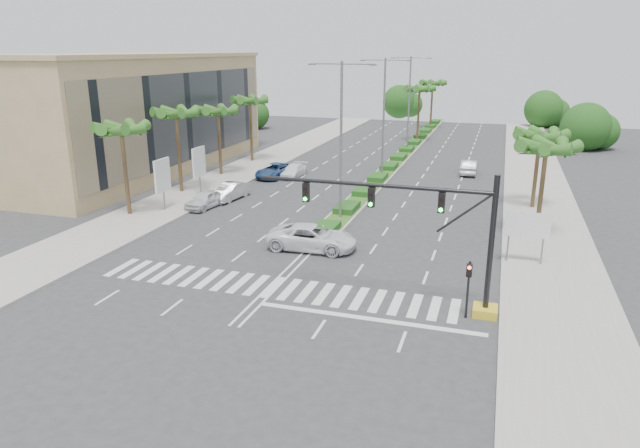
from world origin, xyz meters
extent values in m
plane|color=#333335|center=(0.00, 0.00, 0.00)|extent=(160.00, 160.00, 0.00)
cube|color=gray|center=(15.20, 20.00, 0.07)|extent=(6.00, 120.00, 0.15)
cube|color=gray|center=(-15.20, 20.00, 0.07)|extent=(6.00, 120.00, 0.15)
cube|color=gray|center=(0.00, 45.00, 0.10)|extent=(2.20, 75.00, 0.20)
cube|color=#2A511B|center=(0.00, 45.00, 0.22)|extent=(1.80, 75.00, 0.04)
cube|color=tan|center=(-26.00, 26.00, 6.00)|extent=(12.00, 36.00, 12.00)
cube|color=gold|center=(11.50, 0.00, 0.23)|extent=(1.20, 1.20, 0.45)
cylinder|color=black|center=(11.50, 0.00, 3.70)|extent=(0.28, 0.28, 7.00)
cylinder|color=black|center=(5.50, 0.00, 6.30)|extent=(12.00, 0.20, 0.20)
cylinder|color=black|center=(10.10, 0.00, 5.20)|extent=(2.53, 0.12, 2.15)
cube|color=black|center=(9.00, 0.00, 5.65)|extent=(0.32, 0.24, 1.00)
cylinder|color=#19E533|center=(9.00, -0.14, 5.33)|extent=(0.20, 0.06, 0.20)
cube|color=black|center=(5.50, 0.00, 5.65)|extent=(0.32, 0.24, 1.00)
cylinder|color=#19E533|center=(5.50, -0.14, 5.33)|extent=(0.20, 0.06, 0.20)
cube|color=black|center=(2.00, 0.00, 5.65)|extent=(0.32, 0.24, 1.00)
cylinder|color=#19E533|center=(2.00, -0.14, 5.33)|extent=(0.20, 0.06, 0.20)
cylinder|color=black|center=(10.60, -0.60, 1.50)|extent=(0.12, 0.12, 3.00)
cube|color=black|center=(10.60, -0.75, 2.60)|extent=(0.28, 0.22, 0.65)
cylinder|color=red|center=(10.60, -0.88, 2.78)|extent=(0.18, 0.05, 0.18)
cylinder|color=slate|center=(12.50, 8.00, 1.40)|extent=(0.10, 0.10, 2.80)
cylinder|color=slate|center=(14.50, 8.00, 1.40)|extent=(0.10, 0.10, 2.80)
cube|color=#0C6638|center=(13.50, 8.00, 2.60)|extent=(2.60, 0.08, 1.50)
cube|color=white|center=(13.50, 7.95, 2.60)|extent=(2.70, 0.02, 1.60)
cylinder|color=slate|center=(-14.50, 12.00, 1.40)|extent=(0.12, 0.12, 2.80)
cube|color=white|center=(-14.50, 12.00, 3.00)|extent=(0.18, 2.10, 2.70)
cube|color=#D8594C|center=(-14.50, 12.00, 3.00)|extent=(0.12, 2.00, 2.60)
cylinder|color=slate|center=(-14.50, 18.00, 1.40)|extent=(0.12, 0.12, 2.80)
cube|color=white|center=(-14.50, 18.00, 3.00)|extent=(0.18, 2.10, 2.70)
cube|color=#D8594C|center=(-14.50, 18.00, 3.00)|extent=(0.12, 2.00, 2.60)
cylinder|color=brown|center=(-16.50, 10.00, 3.50)|extent=(0.32, 0.32, 7.00)
sphere|color=brown|center=(-16.50, 10.00, 6.90)|extent=(0.70, 0.70, 0.70)
cone|color=#2A601E|center=(-15.40, 10.00, 6.80)|extent=(0.90, 3.62, 1.50)
cone|color=#2A601E|center=(-15.81, 10.86, 6.80)|extent=(3.39, 2.96, 1.50)
cone|color=#2A601E|center=(-16.74, 11.07, 6.80)|extent=(3.73, 1.68, 1.50)
cone|color=#2A601E|center=(-17.49, 10.48, 6.80)|extent=(2.38, 3.65, 1.50)
cone|color=#2A601E|center=(-17.49, 9.52, 6.80)|extent=(2.38, 3.65, 1.50)
cone|color=#2A601E|center=(-16.74, 8.93, 6.80)|extent=(3.73, 1.68, 1.50)
cone|color=#2A601E|center=(-15.81, 9.14, 6.80)|extent=(3.39, 2.96, 1.50)
cylinder|color=brown|center=(-16.50, 18.00, 3.70)|extent=(0.32, 0.32, 7.40)
sphere|color=brown|center=(-16.50, 18.00, 7.30)|extent=(0.70, 0.70, 0.70)
cone|color=#2A601E|center=(-15.40, 18.00, 7.20)|extent=(0.90, 3.62, 1.50)
cone|color=#2A601E|center=(-15.81, 18.86, 7.20)|extent=(3.39, 2.96, 1.50)
cone|color=#2A601E|center=(-16.74, 19.07, 7.20)|extent=(3.73, 1.68, 1.50)
cone|color=#2A601E|center=(-17.49, 18.48, 7.20)|extent=(2.38, 3.65, 1.50)
cone|color=#2A601E|center=(-17.49, 17.52, 7.20)|extent=(2.38, 3.65, 1.50)
cone|color=#2A601E|center=(-16.74, 16.93, 7.20)|extent=(3.73, 1.68, 1.50)
cone|color=#2A601E|center=(-15.81, 17.14, 7.20)|extent=(3.39, 2.96, 1.50)
cylinder|color=brown|center=(-16.50, 26.00, 3.40)|extent=(0.32, 0.32, 6.80)
sphere|color=brown|center=(-16.50, 26.00, 6.70)|extent=(0.70, 0.70, 0.70)
cone|color=#2A601E|center=(-15.40, 26.00, 6.60)|extent=(0.90, 3.62, 1.50)
cone|color=#2A601E|center=(-15.81, 26.86, 6.60)|extent=(3.39, 2.96, 1.50)
cone|color=#2A601E|center=(-16.74, 27.07, 6.60)|extent=(3.73, 1.68, 1.50)
cone|color=#2A601E|center=(-17.49, 26.48, 6.60)|extent=(2.38, 3.65, 1.50)
cone|color=#2A601E|center=(-17.49, 25.52, 6.60)|extent=(2.38, 3.65, 1.50)
cone|color=#2A601E|center=(-16.74, 24.93, 6.60)|extent=(3.73, 1.68, 1.50)
cone|color=#2A601E|center=(-15.81, 25.14, 6.60)|extent=(3.39, 2.96, 1.50)
cylinder|color=brown|center=(-16.50, 34.00, 3.60)|extent=(0.32, 0.32, 7.20)
sphere|color=brown|center=(-16.50, 34.00, 7.10)|extent=(0.70, 0.70, 0.70)
cone|color=#2A601E|center=(-15.40, 34.00, 7.00)|extent=(0.90, 3.62, 1.50)
cone|color=#2A601E|center=(-15.81, 34.86, 7.00)|extent=(3.39, 2.96, 1.50)
cone|color=#2A601E|center=(-16.74, 35.07, 7.00)|extent=(3.73, 1.68, 1.50)
cone|color=#2A601E|center=(-17.49, 34.48, 7.00)|extent=(2.38, 3.65, 1.50)
cone|color=#2A601E|center=(-17.49, 33.52, 7.00)|extent=(2.38, 3.65, 1.50)
cone|color=#2A601E|center=(-16.74, 32.93, 7.00)|extent=(3.73, 1.68, 1.50)
cone|color=#2A601E|center=(-15.81, 33.14, 7.00)|extent=(3.39, 2.96, 1.50)
cylinder|color=brown|center=(14.50, 14.00, 3.25)|extent=(0.32, 0.32, 6.50)
sphere|color=brown|center=(14.50, 14.00, 6.40)|extent=(0.70, 0.70, 0.70)
cone|color=#2A601E|center=(15.60, 14.00, 6.30)|extent=(0.90, 3.62, 1.50)
cone|color=#2A601E|center=(15.19, 14.86, 6.30)|extent=(3.39, 2.96, 1.50)
cone|color=#2A601E|center=(14.26, 15.07, 6.30)|extent=(3.73, 1.68, 1.50)
cone|color=#2A601E|center=(13.51, 14.48, 6.30)|extent=(2.38, 3.65, 1.50)
cone|color=#2A601E|center=(13.51, 13.52, 6.30)|extent=(2.38, 3.65, 1.50)
cone|color=#2A601E|center=(14.26, 12.93, 6.30)|extent=(3.73, 1.68, 1.50)
cone|color=#2A601E|center=(15.19, 13.14, 6.30)|extent=(3.39, 2.96, 1.50)
cylinder|color=brown|center=(14.50, 22.00, 3.10)|extent=(0.32, 0.32, 6.20)
sphere|color=brown|center=(14.50, 22.00, 6.10)|extent=(0.70, 0.70, 0.70)
cone|color=#2A601E|center=(15.60, 22.00, 6.00)|extent=(0.90, 3.62, 1.50)
cone|color=#2A601E|center=(15.19, 22.86, 6.00)|extent=(3.39, 2.96, 1.50)
cone|color=#2A601E|center=(14.26, 23.07, 6.00)|extent=(3.73, 1.68, 1.50)
cone|color=#2A601E|center=(13.51, 22.48, 6.00)|extent=(2.38, 3.65, 1.50)
cone|color=#2A601E|center=(13.51, 21.52, 6.00)|extent=(2.38, 3.65, 1.50)
cone|color=#2A601E|center=(14.26, 20.93, 6.00)|extent=(3.73, 1.68, 1.50)
cone|color=#2A601E|center=(15.19, 21.14, 6.00)|extent=(3.39, 2.96, 1.50)
cylinder|color=brown|center=(0.00, 55.00, 3.75)|extent=(0.32, 0.32, 7.50)
sphere|color=brown|center=(0.00, 55.00, 7.40)|extent=(0.70, 0.70, 0.70)
cone|color=#2A601E|center=(1.10, 55.00, 7.30)|extent=(0.90, 3.62, 1.50)
cone|color=#2A601E|center=(0.69, 55.86, 7.30)|extent=(3.39, 2.96, 1.50)
cone|color=#2A601E|center=(-0.24, 56.07, 7.30)|extent=(3.73, 1.68, 1.50)
cone|color=#2A601E|center=(-0.99, 55.48, 7.30)|extent=(2.38, 3.65, 1.50)
cone|color=#2A601E|center=(-0.99, 54.52, 7.30)|extent=(2.38, 3.65, 1.50)
cone|color=#2A601E|center=(-0.24, 53.93, 7.30)|extent=(3.73, 1.68, 1.50)
cone|color=#2A601E|center=(0.69, 54.14, 7.30)|extent=(3.39, 2.96, 1.50)
cylinder|color=brown|center=(0.00, 70.00, 3.75)|extent=(0.32, 0.32, 7.50)
sphere|color=brown|center=(0.00, 70.00, 7.40)|extent=(0.70, 0.70, 0.70)
cone|color=#2A601E|center=(1.10, 70.00, 7.30)|extent=(0.90, 3.62, 1.50)
cone|color=#2A601E|center=(0.69, 70.86, 7.30)|extent=(3.39, 2.96, 1.50)
cone|color=#2A601E|center=(-0.24, 71.07, 7.30)|extent=(3.73, 1.68, 1.50)
cone|color=#2A601E|center=(-0.99, 70.48, 7.30)|extent=(2.38, 3.65, 1.50)
cone|color=#2A601E|center=(-0.99, 69.52, 7.30)|extent=(2.38, 3.65, 1.50)
cone|color=#2A601E|center=(-0.24, 68.93, 7.30)|extent=(3.73, 1.68, 1.50)
cone|color=#2A601E|center=(0.69, 69.14, 7.30)|extent=(3.39, 2.96, 1.50)
cylinder|color=slate|center=(0.00, 14.00, 6.00)|extent=(0.20, 0.20, 12.00)
cylinder|color=slate|center=(-1.20, 14.00, 11.80)|extent=(2.40, 0.10, 0.10)
cylinder|color=slate|center=(1.20, 14.00, 11.80)|extent=(2.40, 0.10, 0.10)
cube|color=slate|center=(-2.30, 14.00, 11.75)|extent=(0.50, 0.25, 0.12)
cube|color=slate|center=(2.30, 14.00, 11.75)|extent=(0.50, 0.25, 0.12)
cylinder|color=slate|center=(0.00, 30.00, 6.00)|extent=(0.20, 0.20, 12.00)
cylinder|color=slate|center=(-1.20, 30.00, 11.80)|extent=(2.40, 0.10, 0.10)
cylinder|color=slate|center=(1.20, 30.00, 11.80)|extent=(2.40, 0.10, 0.10)
cube|color=slate|center=(-2.30, 30.00, 11.75)|extent=(0.50, 0.25, 0.12)
cube|color=slate|center=(2.30, 30.00, 11.75)|extent=(0.50, 0.25, 0.12)
cylinder|color=slate|center=(0.00, 46.00, 6.00)|extent=(0.20, 0.20, 12.00)
cylinder|color=slate|center=(-1.20, 46.00, 11.80)|extent=(2.40, 0.10, 0.10)
cylinder|color=slate|center=(1.20, 46.00, 11.80)|extent=(2.40, 0.10, 0.10)
cube|color=slate|center=(-2.30, 46.00, 11.75)|extent=(0.50, 0.25, 0.12)
cube|color=slate|center=(2.30, 46.00, 11.75)|extent=(0.50, 0.25, 0.12)
imported|color=silver|center=(-11.76, 13.91, 0.73)|extent=(2.26, 4.47, 1.46)
imported|color=silver|center=(-11.02, 17.05, 0.74)|extent=(2.09, 4.62, 1.47)
imported|color=#2A4B81|center=(-10.64, 26.70, 0.73)|extent=(3.09, 5.53, 1.46)
imported|color=white|center=(-8.90, 27.53, 0.65)|extent=(2.06, 4.58, 1.30)
imported|color=white|center=(0.09, 6.72, 0.83)|extent=(6.05, 2.95, 1.66)
imported|color=silver|center=(8.50, 34.57, 0.76)|extent=(1.70, 4.64, 1.52)
camera|label=1|loc=(11.49, -27.39, 12.83)|focal=32.00mm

